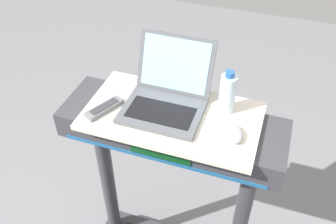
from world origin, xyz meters
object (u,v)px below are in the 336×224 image
computer_mouse (234,133)px  tv_remote (104,108)px  water_bottle (227,93)px  laptop (167,96)px

computer_mouse → tv_remote: size_ratio=0.61×
tv_remote → water_bottle: bearing=19.0°
laptop → water_bottle: (0.23, 0.05, 0.04)m
tv_remote → computer_mouse: bearing=2.2°
tv_remote → laptop: bearing=26.4°
laptop → water_bottle: bearing=8.5°
laptop → tv_remote: laptop is taller
computer_mouse → water_bottle: 0.16m
water_bottle → tv_remote: 0.48m
computer_mouse → tv_remote: (-0.51, -0.02, -0.01)m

